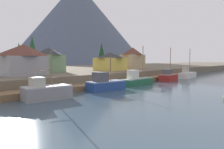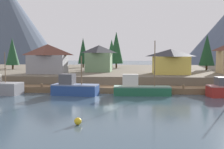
% 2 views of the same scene
% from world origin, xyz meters
% --- Properties ---
extents(ground_plane, '(400.00, 400.00, 1.00)m').
position_xyz_m(ground_plane, '(0.00, 20.00, -0.50)').
color(ground_plane, '#384C5B').
extents(dock, '(80.00, 4.00, 1.60)m').
position_xyz_m(dock, '(0.00, 1.99, 0.50)').
color(dock, brown).
rests_on(dock, ground_plane).
extents(shoreline_bank, '(400.00, 56.00, 2.50)m').
position_xyz_m(shoreline_bank, '(0.00, 32.00, 1.25)').
color(shoreline_bank, '#665B4C').
rests_on(shoreline_bank, ground_plane).
extents(fishing_boat_grey, '(7.00, 3.99, 6.97)m').
position_xyz_m(fishing_boat_grey, '(-18.16, -2.14, 1.17)').
color(fishing_boat_grey, gray).
rests_on(fishing_boat_grey, ground_plane).
extents(fishing_boat_blue, '(7.67, 3.71, 6.38)m').
position_xyz_m(fishing_boat_blue, '(-5.91, -1.98, 1.21)').
color(fishing_boat_blue, navy).
rests_on(fishing_boat_blue, ground_plane).
extents(fishing_boat_green, '(9.17, 2.66, 8.79)m').
position_xyz_m(fishing_boat_green, '(4.82, -1.46, 1.08)').
color(fishing_boat_green, '#1E5B3D').
rests_on(fishing_boat_green, ground_plane).
extents(house_grey, '(8.09, 5.19, 6.21)m').
position_xyz_m(house_grey, '(-14.48, 11.75, 5.68)').
color(house_grey, gray).
rests_on(house_grey, shoreline_bank).
extents(house_yellow, '(7.55, 7.20, 5.16)m').
position_xyz_m(house_yellow, '(11.37, 12.74, 5.13)').
color(house_yellow, gold).
rests_on(house_yellow, shoreline_bank).
extents(house_green, '(6.04, 6.64, 6.17)m').
position_xyz_m(house_green, '(-4.46, 19.08, 5.65)').
color(house_green, '#6B8E66').
rests_on(house_green, shoreline_bank).
extents(conifer_near_left, '(3.94, 3.94, 9.12)m').
position_xyz_m(conifer_near_left, '(22.18, 27.09, 7.64)').
color(conifer_near_left, '#4C3823').
rests_on(conifer_near_left, shoreline_bank).
extents(conifer_near_right, '(3.34, 3.34, 8.47)m').
position_xyz_m(conifer_near_right, '(-3.08, 38.71, 7.63)').
color(conifer_near_right, '#4C3823').
rests_on(conifer_near_right, shoreline_bank).
extents(conifer_mid_left, '(3.20, 3.20, 9.01)m').
position_xyz_m(conifer_mid_left, '(-11.74, 38.32, 7.57)').
color(conifer_mid_left, '#4C3823').
rests_on(conifer_mid_left, shoreline_bank).
extents(conifer_mid_right, '(3.59, 3.59, 8.44)m').
position_xyz_m(conifer_mid_right, '(-28.74, 26.67, 7.29)').
color(conifer_mid_right, '#4C3823').
rests_on(conifer_mid_right, shoreline_bank).
extents(conifer_back_left, '(3.93, 3.93, 10.40)m').
position_xyz_m(conifer_back_left, '(-1.33, 33.45, 8.39)').
color(conifer_back_left, '#4C3823').
rests_on(conifer_back_left, shoreline_bank).
extents(channel_buoy, '(0.70, 0.70, 0.70)m').
position_xyz_m(channel_buoy, '(-1.34, -21.24, 0.35)').
color(channel_buoy, gold).
rests_on(channel_buoy, ground_plane).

